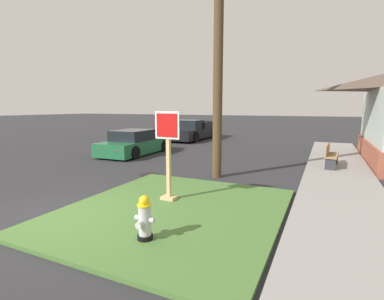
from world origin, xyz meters
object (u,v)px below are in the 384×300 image
Objects in this scene: parked_sedan_green at (135,143)px; utility_pole at (219,18)px; pickup_truck_black at (193,131)px; street_bench at (330,155)px; manhole_cover at (149,175)px; fire_hydrant at (145,219)px; stop_sign at (168,159)px.

parked_sedan_green is 7.77m from utility_pole.
pickup_truck_black reaches higher than street_bench.
pickup_truck_black is 3.60× the size of street_bench.
manhole_cover is 0.16× the size of parked_sedan_green.
manhole_cover is (-2.84, 4.40, -0.44)m from fire_hydrant.
fire_hydrant is 7.00m from utility_pole.
parked_sedan_green is at bearing 131.73° from manhole_cover.
stop_sign is (-0.72, 2.10, 0.67)m from fire_hydrant.
stop_sign is 3.15× the size of manhole_cover.
manhole_cover is at bearing -48.27° from parked_sedan_green.
utility_pole is at bearing -27.66° from parked_sedan_green.
stop_sign is 0.39× the size of pickup_truck_black.
stop_sign is at bearing 108.82° from fire_hydrant.
pickup_truck_black is (-5.42, 13.16, -0.51)m from stop_sign.
pickup_truck_black is at bearing 141.90° from street_bench.
utility_pole reaches higher than pickup_truck_black.
manhole_cover is 4.86m from parked_sedan_green.
utility_pole reaches higher than fire_hydrant.
street_bench reaches higher than fire_hydrant.
stop_sign reaches higher than manhole_cover.
manhole_cover is 0.12× the size of pickup_truck_black.
parked_sedan_green is (-6.05, 8.01, 0.09)m from fire_hydrant.
stop_sign reaches higher than pickup_truck_black.
stop_sign reaches higher than fire_hydrant.
manhole_cover is at bearing -162.71° from utility_pole.
street_bench is (5.84, 3.69, 0.58)m from manhole_cover.
manhole_cover is 11.36m from pickup_truck_black.
manhole_cover is 6.93m from street_bench.
stop_sign is 0.49× the size of parked_sedan_green.
stop_sign is at bearing -47.37° from manhole_cover.
utility_pole reaches higher than manhole_cover.
parked_sedan_green is 0.80× the size of pickup_truck_black.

